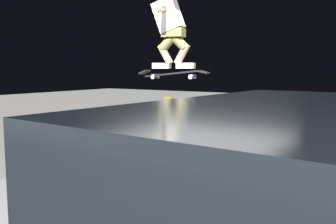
{
  "coord_description": "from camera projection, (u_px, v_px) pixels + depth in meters",
  "views": [
    {
      "loc": [
        -2.62,
        4.7,
        1.68
      ],
      "look_at": [
        0.31,
        0.28,
        1.07
      ],
      "focal_mm": 39.72,
      "sensor_mm": 36.0,
      "label": 1
    }
  ],
  "objects": [
    {
      "name": "skater_airborne",
      "position": [
        170.0,
        25.0,
        5.21
      ],
      "size": [
        0.64,
        0.88,
        1.12
      ],
      "color": "white"
    },
    {
      "name": "ground_plane",
      "position": [
        195.0,
        183.0,
        5.52
      ],
      "size": [
        40.0,
        40.0,
        0.0
      ],
      "primitive_type": "plane",
      "color": "gray"
    },
    {
      "name": "ledge_box_main",
      "position": [
        183.0,
        166.0,
        5.58
      ],
      "size": [
        1.92,
        0.67,
        0.47
      ],
      "primitive_type": "cube",
      "rotation": [
        0.0,
        0.0,
        -0.03
      ],
      "color": "#28282D",
      "rests_on": "ground"
    },
    {
      "name": "kicker_ramp",
      "position": [
        62.0,
        175.0,
        5.75
      ],
      "size": [
        1.01,
        0.8,
        0.34
      ],
      "color": "#28282D",
      "rests_on": "ground"
    },
    {
      "name": "picnic_table_back",
      "position": [
        113.0,
        129.0,
        7.36
      ],
      "size": [
        1.87,
        1.56,
        0.75
      ],
      "color": "#38383D",
      "rests_on": "ground"
    },
    {
      "name": "skateboard",
      "position": [
        173.0,
        74.0,
        5.27
      ],
      "size": [
        1.04,
        0.42,
        0.13
      ],
      "color": "black"
    },
    {
      "name": "person_sitting_on_ledge",
      "position": [
        164.0,
        137.0,
        5.29
      ],
      "size": [
        0.59,
        0.76,
        1.3
      ],
      "color": "#2D3856",
      "rests_on": "ground"
    }
  ]
}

